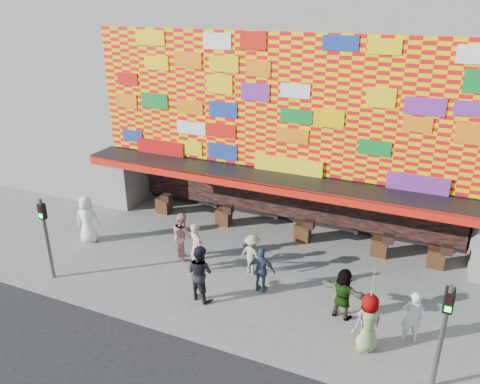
{
  "coord_description": "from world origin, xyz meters",
  "views": [
    {
      "loc": [
        5.35,
        -11.67,
        9.11
      ],
      "look_at": [
        -0.61,
        2.0,
        2.83
      ],
      "focal_mm": 35.0,
      "sensor_mm": 36.0,
      "label": 1
    }
  ],
  "objects_px": {
    "ped_i": "(183,236)",
    "parasol": "(373,284)",
    "ped_c": "(200,273)",
    "ped_d": "(252,254)",
    "ped_e": "(262,270)",
    "ped_f": "(343,294)",
    "ped_a": "(87,219)",
    "ped_g": "(368,323)",
    "signal_left": "(46,230)",
    "ped_h": "(412,317)",
    "ped_b": "(196,247)",
    "signal_right": "(444,326)"
  },
  "relations": [
    {
      "from": "ped_d",
      "to": "ped_h",
      "type": "bearing_deg",
      "value": -179.04
    },
    {
      "from": "ped_e",
      "to": "ped_g",
      "type": "xyz_separation_m",
      "value": [
        3.65,
        -1.42,
        0.08
      ]
    },
    {
      "from": "ped_b",
      "to": "ped_f",
      "type": "xyz_separation_m",
      "value": [
        5.35,
        -0.63,
        -0.08
      ]
    },
    {
      "from": "signal_left",
      "to": "signal_right",
      "type": "relative_size",
      "value": 1.0
    },
    {
      "from": "ped_g",
      "to": "parasol",
      "type": "distance_m",
      "value": 1.24
    },
    {
      "from": "ped_a",
      "to": "ped_d",
      "type": "relative_size",
      "value": 1.28
    },
    {
      "from": "ped_h",
      "to": "ped_a",
      "type": "bearing_deg",
      "value": -17.72
    },
    {
      "from": "ped_a",
      "to": "ped_g",
      "type": "relative_size",
      "value": 1.08
    },
    {
      "from": "ped_d",
      "to": "parasol",
      "type": "xyz_separation_m",
      "value": [
        4.36,
        -2.33,
        1.37
      ]
    },
    {
      "from": "ped_b",
      "to": "ped_i",
      "type": "distance_m",
      "value": 1.02
    },
    {
      "from": "ped_b",
      "to": "ped_i",
      "type": "bearing_deg",
      "value": 2.92
    },
    {
      "from": "ped_a",
      "to": "ped_b",
      "type": "xyz_separation_m",
      "value": [
        4.94,
        -0.12,
        -0.05
      ]
    },
    {
      "from": "signal_left",
      "to": "ped_e",
      "type": "relative_size",
      "value": 1.88
    },
    {
      "from": "signal_left",
      "to": "ped_a",
      "type": "height_order",
      "value": "signal_left"
    },
    {
      "from": "ped_c",
      "to": "ped_i",
      "type": "distance_m",
      "value": 2.74
    },
    {
      "from": "signal_right",
      "to": "ped_g",
      "type": "bearing_deg",
      "value": 158.36
    },
    {
      "from": "ped_a",
      "to": "ped_d",
      "type": "bearing_deg",
      "value": 163.21
    },
    {
      "from": "ped_d",
      "to": "ped_f",
      "type": "distance_m",
      "value": 3.64
    },
    {
      "from": "ped_b",
      "to": "ped_h",
      "type": "height_order",
      "value": "ped_b"
    },
    {
      "from": "ped_f",
      "to": "ped_b",
      "type": "bearing_deg",
      "value": 4.8
    },
    {
      "from": "ped_a",
      "to": "ped_g",
      "type": "distance_m",
      "value": 11.38
    },
    {
      "from": "ped_b",
      "to": "ped_d",
      "type": "bearing_deg",
      "value": -129.71
    },
    {
      "from": "ped_a",
      "to": "ped_c",
      "type": "relative_size",
      "value": 1.0
    },
    {
      "from": "ped_d",
      "to": "ped_e",
      "type": "height_order",
      "value": "ped_e"
    },
    {
      "from": "ped_f",
      "to": "ped_g",
      "type": "xyz_separation_m",
      "value": [
        0.92,
        -1.15,
        0.06
      ]
    },
    {
      "from": "ped_d",
      "to": "ped_f",
      "type": "relative_size",
      "value": 0.91
    },
    {
      "from": "ped_g",
      "to": "ped_a",
      "type": "bearing_deg",
      "value": -53.75
    },
    {
      "from": "ped_a",
      "to": "signal_right",
      "type": "bearing_deg",
      "value": 148.27
    },
    {
      "from": "ped_a",
      "to": "ped_i",
      "type": "xyz_separation_m",
      "value": [
        4.08,
        0.4,
        -0.05
      ]
    },
    {
      "from": "ped_g",
      "to": "ped_d",
      "type": "bearing_deg",
      "value": -72.26
    },
    {
      "from": "ped_i",
      "to": "parasol",
      "type": "height_order",
      "value": "parasol"
    },
    {
      "from": "ped_c",
      "to": "ped_i",
      "type": "relative_size",
      "value": 1.06
    },
    {
      "from": "ped_a",
      "to": "parasol",
      "type": "xyz_separation_m",
      "value": [
        11.21,
        -1.91,
        1.17
      ]
    },
    {
      "from": "ped_a",
      "to": "ped_f",
      "type": "xyz_separation_m",
      "value": [
        10.29,
        -0.76,
        -0.13
      ]
    },
    {
      "from": "ped_g",
      "to": "ped_i",
      "type": "height_order",
      "value": "ped_i"
    },
    {
      "from": "ped_b",
      "to": "ped_e",
      "type": "height_order",
      "value": "ped_b"
    },
    {
      "from": "ped_a",
      "to": "ped_d",
      "type": "distance_m",
      "value": 6.87
    },
    {
      "from": "ped_d",
      "to": "ped_e",
      "type": "relative_size",
      "value": 0.94
    },
    {
      "from": "ped_d",
      "to": "ped_b",
      "type": "bearing_deg",
      "value": 32.38
    },
    {
      "from": "ped_e",
      "to": "ped_h",
      "type": "distance_m",
      "value": 4.77
    },
    {
      "from": "ped_a",
      "to": "ped_g",
      "type": "xyz_separation_m",
      "value": [
        11.21,
        -1.91,
        -0.07
      ]
    },
    {
      "from": "signal_left",
      "to": "ped_g",
      "type": "distance_m",
      "value": 10.68
    },
    {
      "from": "ped_f",
      "to": "ped_i",
      "type": "distance_m",
      "value": 6.33
    },
    {
      "from": "ped_c",
      "to": "parasol",
      "type": "relative_size",
      "value": 1.07
    },
    {
      "from": "ped_e",
      "to": "ped_b",
      "type": "bearing_deg",
      "value": -9.54
    },
    {
      "from": "ped_c",
      "to": "ped_g",
      "type": "relative_size",
      "value": 1.09
    },
    {
      "from": "signal_left",
      "to": "parasol",
      "type": "relative_size",
      "value": 1.67
    },
    {
      "from": "ped_b",
      "to": "parasol",
      "type": "bearing_deg",
      "value": -161.66
    },
    {
      "from": "ped_b",
      "to": "ped_g",
      "type": "xyz_separation_m",
      "value": [
        6.27,
        -1.78,
        -0.02
      ]
    },
    {
      "from": "ped_f",
      "to": "parasol",
      "type": "xyz_separation_m",
      "value": [
        0.92,
        -1.15,
        1.3
      ]
    }
  ]
}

